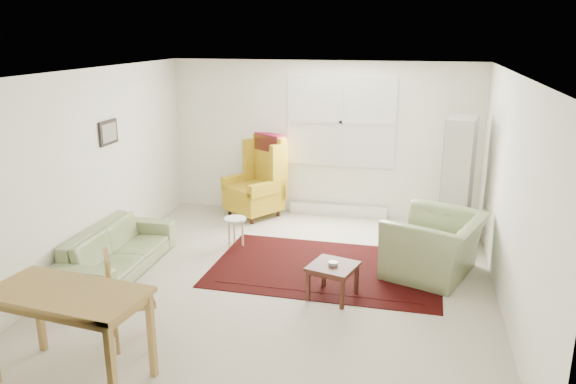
% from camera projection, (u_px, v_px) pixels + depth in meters
% --- Properties ---
extents(room, '(5.04, 5.54, 2.51)m').
position_uv_depth(room, '(288.00, 177.00, 6.68)').
color(room, beige).
rests_on(room, ground).
extents(rug, '(2.91, 1.90, 0.03)m').
position_uv_depth(rug, '(326.00, 268.00, 7.19)').
color(rug, black).
rests_on(rug, ground).
extents(sofa, '(0.80, 1.95, 0.78)m').
position_uv_depth(sofa, '(117.00, 242.00, 7.04)').
color(sofa, gray).
rests_on(sofa, ground).
extents(armchair, '(1.37, 1.46, 0.92)m').
position_uv_depth(armchair, '(435.00, 239.00, 6.93)').
color(armchair, gray).
rests_on(armchair, ground).
extents(wingback_chair, '(1.09, 1.10, 1.33)m').
position_uv_depth(wingback_chair, '(253.00, 177.00, 9.08)').
color(wingback_chair, gold).
rests_on(wingback_chair, ground).
extents(coffee_table, '(0.61, 0.61, 0.41)m').
position_uv_depth(coffee_table, '(333.00, 281.00, 6.37)').
color(coffee_table, '#3C1A12').
rests_on(coffee_table, ground).
extents(stool, '(0.33, 0.33, 0.42)m').
position_uv_depth(stool, '(235.00, 232.00, 7.92)').
color(stool, white).
rests_on(stool, ground).
extents(cabinet, '(0.50, 0.78, 1.80)m').
position_uv_depth(cabinet, '(458.00, 180.00, 7.95)').
color(cabinet, silver).
rests_on(cabinet, ground).
extents(desk, '(1.41, 0.82, 0.85)m').
position_uv_depth(desk, '(72.00, 336.00, 4.80)').
color(desk, '#A07C40').
rests_on(desk, ground).
extents(desk_chair, '(0.58, 0.58, 0.95)m').
position_uv_depth(desk_chair, '(131.00, 298.00, 5.38)').
color(desk_chair, '#A07C40').
rests_on(desk_chair, ground).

